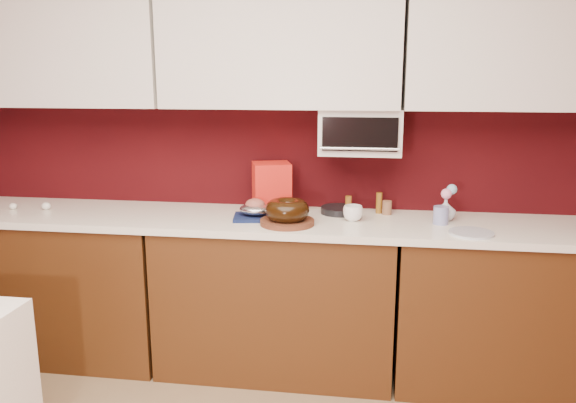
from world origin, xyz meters
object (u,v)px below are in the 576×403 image
at_px(bundt_cake, 287,210).
at_px(coffee_mug, 353,212).
at_px(pandoro_box, 272,187).
at_px(toaster_oven, 360,131).
at_px(blue_jar, 441,215).
at_px(flower_vase, 446,208).
at_px(foil_ham_nest, 255,209).

distance_m(bundt_cake, coffee_mug, 0.37).
bearing_deg(pandoro_box, toaster_oven, -17.82).
xyz_separation_m(toaster_oven, blue_jar, (0.44, -0.16, -0.43)).
bearing_deg(toaster_oven, pandoro_box, 179.90).
height_order(pandoro_box, flower_vase, pandoro_box).
relative_size(toaster_oven, foil_ham_nest, 2.54).
xyz_separation_m(toaster_oven, bundt_cake, (-0.37, -0.29, -0.40)).
distance_m(pandoro_box, flower_vase, 0.99).
relative_size(pandoro_box, flower_vase, 2.14).
bearing_deg(foil_ham_nest, bundt_cake, -26.95).
relative_size(blue_jar, flower_vase, 0.72).
height_order(bundt_cake, coffee_mug, bundt_cake).
distance_m(toaster_oven, pandoro_box, 0.61).
xyz_separation_m(foil_ham_nest, pandoro_box, (0.06, 0.20, 0.09)).
distance_m(coffee_mug, blue_jar, 0.47).
relative_size(foil_ham_nest, pandoro_box, 0.62).
relative_size(bundt_cake, pandoro_box, 0.83).
bearing_deg(toaster_oven, foil_ham_nest, -160.92).
bearing_deg(toaster_oven, bundt_cake, -141.53).
bearing_deg(foil_ham_nest, blue_jar, 1.94).
bearing_deg(foil_ham_nest, toaster_oven, 19.08).
distance_m(bundt_cake, blue_jar, 0.82).
bearing_deg(flower_vase, toaster_oven, 171.46).
bearing_deg(flower_vase, coffee_mug, -169.76).
relative_size(toaster_oven, coffee_mug, 4.34).
bearing_deg(coffee_mug, pandoro_box, 161.22).
xyz_separation_m(toaster_oven, foil_ham_nest, (-0.56, -0.20, -0.42)).
distance_m(coffee_mug, flower_vase, 0.51).
bearing_deg(flower_vase, bundt_cake, -165.29).
xyz_separation_m(coffee_mug, flower_vase, (0.50, 0.09, 0.01)).
bearing_deg(flower_vase, pandoro_box, 175.78).
height_order(toaster_oven, foil_ham_nest, toaster_oven).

